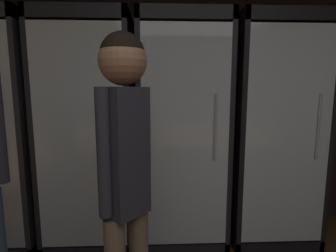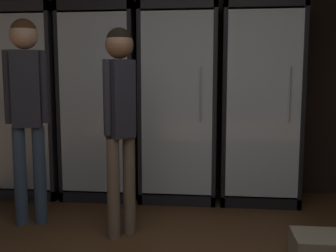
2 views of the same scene
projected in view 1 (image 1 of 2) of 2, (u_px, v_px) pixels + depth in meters
wall_back at (213, 85)px, 2.50m from camera, size 6.00×0.06×2.80m
cooler_left at (91, 136)px, 2.22m from camera, size 0.75×0.61×1.96m
cooler_center at (181, 134)px, 2.25m from camera, size 0.75×0.61×1.96m
cooler_right at (269, 134)px, 2.28m from camera, size 0.75×0.61×1.96m
shopper_far at (125, 165)px, 1.15m from camera, size 0.23×0.23×1.60m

